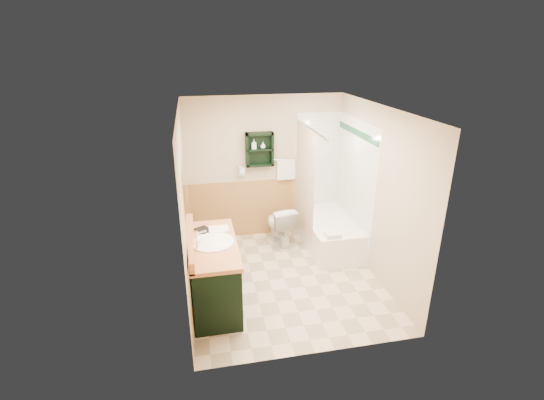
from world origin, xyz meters
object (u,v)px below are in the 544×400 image
(wall_shelf, at_px, (260,149))
(bathtub, at_px, (328,232))
(soap_bottle_a, at_px, (254,147))
(vanity, at_px, (215,273))
(toilet, at_px, (280,225))
(hair_dryer, at_px, (241,171))
(vanity_book, at_px, (198,225))
(soap_bottle_b, at_px, (263,146))

(wall_shelf, distance_m, bathtub, 1.76)
(bathtub, height_order, soap_bottle_a, soap_bottle_a)
(wall_shelf, distance_m, vanity, 2.27)
(toilet, bearing_deg, bathtub, 154.43)
(hair_dryer, height_order, toilet, hair_dryer)
(hair_dryer, distance_m, vanity_book, 1.67)
(wall_shelf, bearing_deg, vanity_book, -126.36)
(bathtub, height_order, soap_bottle_b, soap_bottle_b)
(bathtub, distance_m, toilet, 0.80)
(wall_shelf, xyz_separation_m, toilet, (0.27, -0.35, -1.21))
(bathtub, distance_m, vanity_book, 2.37)
(vanity, height_order, soap_bottle_a, soap_bottle_a)
(vanity, xyz_separation_m, bathtub, (1.92, 1.17, -0.18))
(hair_dryer, xyz_separation_m, vanity, (-0.59, -1.78, -0.77))
(vanity, xyz_separation_m, soap_bottle_b, (0.95, 1.75, 1.18))
(wall_shelf, bearing_deg, bathtub, -29.81)
(vanity, distance_m, soap_bottle_a, 2.25)
(hair_dryer, height_order, soap_bottle_b, soap_bottle_b)
(bathtub, height_order, vanity_book, vanity_book)
(vanity_book, bearing_deg, soap_bottle_a, 23.76)
(wall_shelf, relative_size, bathtub, 0.37)
(vanity, relative_size, soap_bottle_a, 8.84)
(toilet, distance_m, soap_bottle_b, 1.33)
(bathtub, bearing_deg, soap_bottle_a, 152.39)
(bathtub, bearing_deg, vanity_book, -157.76)
(hair_dryer, relative_size, vanity, 0.18)
(wall_shelf, bearing_deg, vanity, -117.03)
(wall_shelf, relative_size, soap_bottle_b, 5.44)
(bathtub, xyz_separation_m, toilet, (-0.76, 0.24, 0.09))
(toilet, distance_m, vanity_book, 1.83)
(vanity, bearing_deg, vanity_book, 117.69)
(soap_bottle_a, distance_m, soap_bottle_b, 0.14)
(toilet, distance_m, soap_bottle_a, 1.36)
(vanity, bearing_deg, bathtub, 31.29)
(soap_bottle_a, bearing_deg, hair_dryer, 171.94)
(hair_dryer, xyz_separation_m, bathtub, (1.33, -0.61, -0.95))
(vanity, relative_size, vanity_book, 5.98)
(hair_dryer, distance_m, bathtub, 1.74)
(toilet, height_order, soap_bottle_a, soap_bottle_a)
(vanity_book, bearing_deg, hair_dryer, 30.45)
(vanity, relative_size, bathtub, 0.90)
(toilet, height_order, soap_bottle_b, soap_bottle_b)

